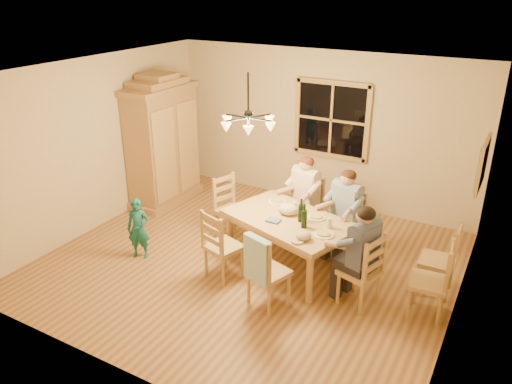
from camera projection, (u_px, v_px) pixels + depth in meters
The scene contains 33 objects.
floor at pixel (249, 262), 7.17m from camera, with size 5.50×5.50×0.00m, color brown.
ceiling at pixel (248, 72), 6.10m from camera, with size 5.50×5.00×0.02m, color white.
wall_back at pixel (321, 129), 8.64m from camera, with size 5.50×0.02×2.70m, color #C9B18E.
wall_left at pixel (98, 144), 7.87m from camera, with size 0.02×5.00×2.70m, color #C9B18E.
wall_right at pixel (468, 220), 5.40m from camera, with size 0.02×5.00×2.70m, color #C9B18E.
window at pixel (332, 120), 8.44m from camera, with size 1.30×0.06×1.30m.
painting at pixel (482, 164), 6.28m from camera, with size 0.06×0.78×0.64m.
chandelier at pixel (248, 122), 6.35m from camera, with size 0.77×0.68×0.71m.
armoire at pixel (163, 145), 8.77m from camera, with size 0.66×1.40×2.30m.
dining_table at pixel (289, 225), 6.82m from camera, with size 1.95×1.51×0.76m.
chair_far_left at pixel (304, 220), 7.75m from camera, with size 0.55×0.53×0.99m.
chair_far_right at pixel (343, 237), 7.24m from camera, with size 0.55×0.53×0.99m.
chair_near_left at pixel (224, 256), 6.73m from camera, with size 0.55×0.53×0.99m.
chair_near_right at pixel (269, 282), 6.16m from camera, with size 0.55×0.53×0.99m.
chair_end_left at pixel (232, 220), 7.75m from camera, with size 0.53×0.55×0.99m.
chair_end_right at pixel (359, 282), 6.16m from camera, with size 0.53×0.55×0.99m.
adult_woman at pixel (305, 188), 7.54m from camera, with size 0.49×0.51×0.87m.
adult_plaid_man at pixel (346, 203), 7.03m from camera, with size 0.49×0.51×0.87m.
adult_slate_man at pixel (362, 244), 5.95m from camera, with size 0.51×0.49×0.87m.
towel at pixel (258, 260), 5.88m from camera, with size 0.38×0.10×0.58m, color #98BDCE.
wine_bottle_a at pixel (301, 210), 6.62m from camera, with size 0.08×0.08×0.33m, color black.
wine_bottle_b at pixel (304, 216), 6.46m from camera, with size 0.08×0.08×0.33m, color black.
plate_woman at pixel (277, 201), 7.26m from camera, with size 0.26×0.26×0.02m, color white.
plate_plaid at pixel (316, 217), 6.77m from camera, with size 0.26×0.26×0.02m, color white.
plate_slate at pixel (324, 235), 6.32m from camera, with size 0.26×0.26×0.02m, color white.
wine_glass_a at pixel (295, 206), 6.95m from camera, with size 0.06×0.06×0.14m, color silver.
wine_glass_b at pixel (329, 223), 6.48m from camera, with size 0.06×0.06×0.14m, color silver.
cap at pixel (303, 235), 6.20m from camera, with size 0.20×0.20×0.11m, color tan.
napkin at pixel (273, 220), 6.67m from camera, with size 0.18×0.14×0.03m, color slate.
cloth_bundle at pixel (288, 209), 6.85m from camera, with size 0.28×0.22×0.15m, color #C7BB90.
child at pixel (138, 229), 7.15m from camera, with size 0.33×0.22×0.91m, color #176569.
chair_spare_front at pixel (427, 293), 5.95m from camera, with size 0.46×0.48×0.99m.
chair_spare_back at pixel (436, 271), 6.39m from camera, with size 0.42×0.44×0.99m.
Camera 1 is at (3.11, -5.35, 3.76)m, focal length 35.00 mm.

